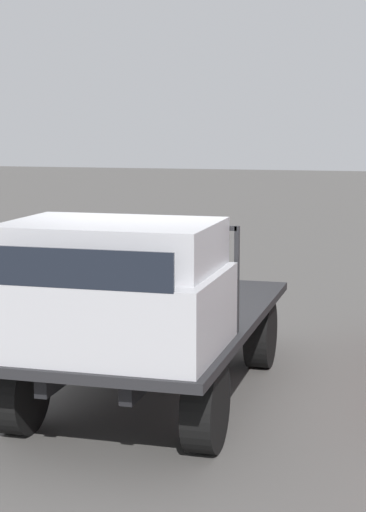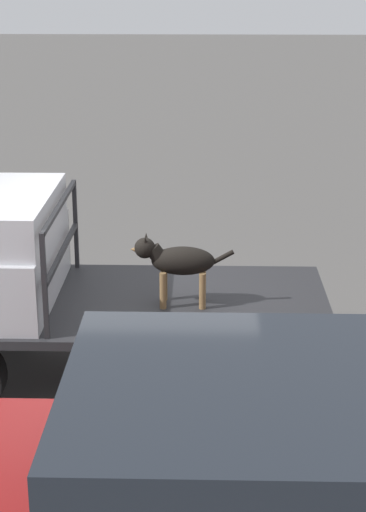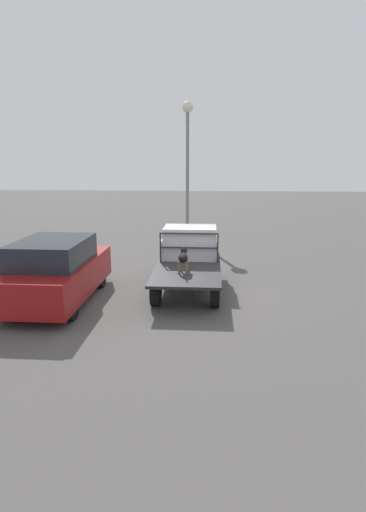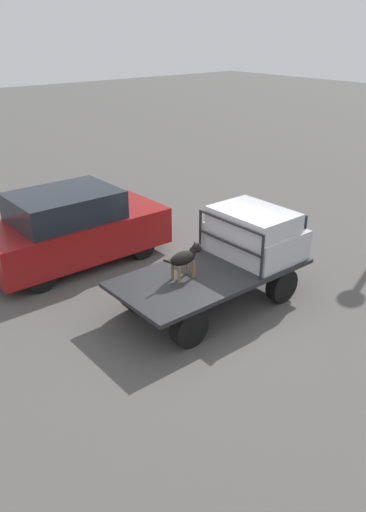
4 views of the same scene
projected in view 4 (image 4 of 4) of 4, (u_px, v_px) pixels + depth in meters
ground_plane at (210, 305)px, 9.98m from camera, size 80.00×80.00×0.00m
flatbed_truck at (211, 280)px, 9.74m from camera, size 3.91×1.88×0.77m
truck_cab at (255, 233)px, 10.14m from camera, size 1.38×1.76×0.98m
truck_headboard at (230, 236)px, 9.67m from camera, size 0.04×1.76×0.90m
dog at (186, 257)px, 9.22m from camera, size 0.92×0.25×0.66m
parked_sedan at (73, 228)px, 11.40m from camera, size 4.16×1.89×1.75m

